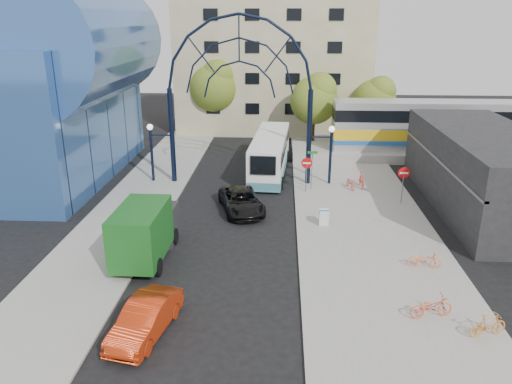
# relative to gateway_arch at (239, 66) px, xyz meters

# --- Properties ---
(ground) EXTENTS (120.00, 120.00, 0.00)m
(ground) POSITION_rel_gateway_arch_xyz_m (0.00, -14.00, -8.56)
(ground) COLOR black
(ground) RESTS_ON ground
(sidewalk_east) EXTENTS (8.00, 56.00, 0.12)m
(sidewalk_east) POSITION_rel_gateway_arch_xyz_m (8.00, -10.00, -8.50)
(sidewalk_east) COLOR gray
(sidewalk_east) RESTS_ON ground
(plaza_west) EXTENTS (5.00, 50.00, 0.12)m
(plaza_west) POSITION_rel_gateway_arch_xyz_m (-6.50, -8.00, -8.50)
(plaza_west) COLOR gray
(plaza_west) RESTS_ON ground
(gateway_arch) EXTENTS (13.64, 0.44, 12.10)m
(gateway_arch) POSITION_rel_gateway_arch_xyz_m (0.00, 0.00, 0.00)
(gateway_arch) COLOR black
(gateway_arch) RESTS_ON ground
(stop_sign) EXTENTS (0.80, 0.07, 2.50)m
(stop_sign) POSITION_rel_gateway_arch_xyz_m (4.80, -2.00, -6.56)
(stop_sign) COLOR slate
(stop_sign) RESTS_ON sidewalk_east
(do_not_enter_sign) EXTENTS (0.76, 0.07, 2.48)m
(do_not_enter_sign) POSITION_rel_gateway_arch_xyz_m (11.00, -4.00, -6.58)
(do_not_enter_sign) COLOR slate
(do_not_enter_sign) RESTS_ON sidewalk_east
(street_name_sign) EXTENTS (0.70, 0.70, 2.80)m
(street_name_sign) POSITION_rel_gateway_arch_xyz_m (5.20, -1.40, -6.43)
(street_name_sign) COLOR slate
(street_name_sign) RESTS_ON sidewalk_east
(sandwich_board) EXTENTS (0.55, 0.61, 0.99)m
(sandwich_board) POSITION_rel_gateway_arch_xyz_m (5.60, -8.02, -7.81)
(sandwich_board) COLOR white
(sandwich_board) RESTS_ON sidewalk_east
(transit_hall) EXTENTS (16.50, 18.00, 14.50)m
(transit_hall) POSITION_rel_gateway_arch_xyz_m (-15.30, 1.00, -1.86)
(transit_hall) COLOR #335B9D
(transit_hall) RESTS_ON ground
(commercial_block_east) EXTENTS (6.00, 16.00, 5.00)m
(commercial_block_east) POSITION_rel_gateway_arch_xyz_m (16.00, -4.00, -6.06)
(commercial_block_east) COLOR black
(commercial_block_east) RESTS_ON ground
(apartment_block) EXTENTS (20.00, 12.10, 14.00)m
(apartment_block) POSITION_rel_gateway_arch_xyz_m (2.00, 20.97, -1.55)
(apartment_block) COLOR tan
(apartment_block) RESTS_ON ground
(train_platform) EXTENTS (32.00, 5.00, 0.80)m
(train_platform) POSITION_rel_gateway_arch_xyz_m (20.00, 8.00, -8.16)
(train_platform) COLOR gray
(train_platform) RESTS_ON ground
(train_car) EXTENTS (25.10, 3.05, 4.20)m
(train_car) POSITION_rel_gateway_arch_xyz_m (20.00, 8.00, -5.66)
(train_car) COLOR #B7B7BC
(train_car) RESTS_ON train_platform
(tree_north_a) EXTENTS (4.48, 4.48, 7.00)m
(tree_north_a) POSITION_rel_gateway_arch_xyz_m (6.12, 11.93, -3.95)
(tree_north_a) COLOR #382314
(tree_north_a) RESTS_ON ground
(tree_north_b) EXTENTS (5.12, 5.12, 8.00)m
(tree_north_b) POSITION_rel_gateway_arch_xyz_m (-3.88, 15.93, -3.29)
(tree_north_b) COLOR #382314
(tree_north_b) RESTS_ON ground
(tree_north_c) EXTENTS (4.16, 4.16, 6.50)m
(tree_north_c) POSITION_rel_gateway_arch_xyz_m (12.12, 13.93, -4.28)
(tree_north_c) COLOR #382314
(tree_north_c) RESTS_ON ground
(city_bus) EXTENTS (3.12, 11.07, 3.00)m
(city_bus) POSITION_rel_gateway_arch_xyz_m (2.12, 2.93, -6.99)
(city_bus) COLOR white
(city_bus) RESTS_ON ground
(green_truck) EXTENTS (2.42, 6.03, 3.02)m
(green_truck) POSITION_rel_gateway_arch_xyz_m (-3.81, -12.39, -7.05)
(green_truck) COLOR black
(green_truck) RESTS_ON ground
(black_suv) EXTENTS (3.66, 5.52, 1.41)m
(black_suv) POSITION_rel_gateway_arch_xyz_m (0.53, -5.70, -7.85)
(black_suv) COLOR black
(black_suv) RESTS_ON ground
(red_sedan) EXTENTS (2.30, 4.45, 1.40)m
(red_sedan) POSITION_rel_gateway_arch_xyz_m (-2.15, -18.99, -7.86)
(red_sedan) COLOR #B1290A
(red_sedan) RESTS_ON ground
(bike_near_a) EXTENTS (0.87, 1.67, 0.84)m
(bike_near_a) POSITION_rel_gateway_arch_xyz_m (8.04, -1.10, -8.02)
(bike_near_a) COLOR #D04529
(bike_near_a) RESTS_ON sidewalk_east
(bike_near_b) EXTENTS (0.54, 1.75, 1.04)m
(bike_near_b) POSITION_rel_gateway_arch_xyz_m (8.85, -0.77, -7.91)
(bike_near_b) COLOR red
(bike_near_b) RESTS_ON sidewalk_east
(bike_far_a) EXTENTS (1.66, 0.77, 0.84)m
(bike_far_a) POSITION_rel_gateway_arch_xyz_m (10.16, -13.00, -8.02)
(bike_far_a) COLOR orange
(bike_far_a) RESTS_ON sidewalk_east
(bike_far_b) EXTENTS (1.64, 0.89, 0.95)m
(bike_far_b) POSITION_rel_gateway_arch_xyz_m (11.11, -18.56, -7.96)
(bike_far_b) COLOR orange
(bike_far_b) RESTS_ON sidewalk_east
(bike_far_c) EXTENTS (1.94, 1.03, 0.97)m
(bike_far_c) POSITION_rel_gateway_arch_xyz_m (9.28, -17.37, -7.95)
(bike_far_c) COLOR #DD522C
(bike_far_c) RESTS_ON sidewalk_east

